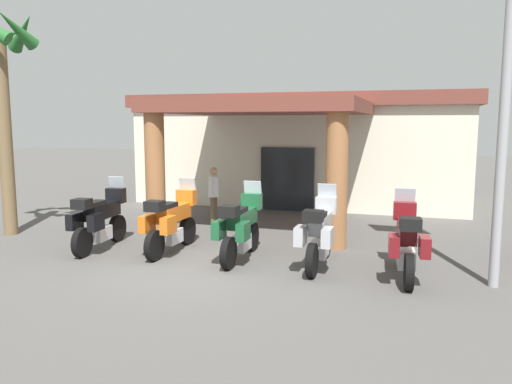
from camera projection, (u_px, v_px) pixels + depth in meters
The scene contains 9 objects.
ground_plane at pixel (190, 269), 10.20m from camera, with size 80.00×80.00×0.00m, color #514F4C.
motel_building at pixel (304, 147), 19.21m from camera, with size 12.04×11.12×3.88m.
motorcycle_black at pixel (100, 219), 11.71m from camera, with size 0.74×2.21×1.61m.
motorcycle_orange at pixel (171, 222), 11.42m from camera, with size 0.70×2.21×1.61m.
motorcycle_green at pixel (241, 228), 10.80m from camera, with size 0.71×2.21×1.61m.
motorcycle_silver at pixel (319, 233), 10.25m from camera, with size 0.71×2.21×1.61m.
motorcycle_maroon at pixel (407, 242), 9.53m from camera, with size 0.76×2.21×1.61m.
pedestrian at pixel (214, 192), 14.44m from camera, with size 0.32×0.53×1.66m.
palm_tree_roadside at pixel (0, 73), 12.83m from camera, with size 1.82×1.96×5.71m.
Camera 1 is at (4.48, -8.92, 2.90)m, focal length 35.78 mm.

